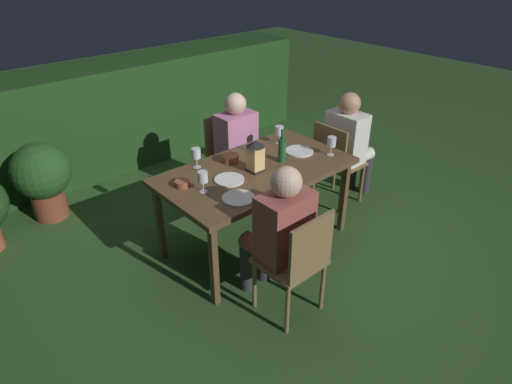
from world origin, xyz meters
TOP-DOWN VIEW (x-y plane):
  - ground_plane at (0.00, 0.00)m, footprint 16.00×16.00m
  - dining_table at (0.00, 0.00)m, footprint 1.62×0.89m
  - chair_side_left_a at (-0.36, -0.84)m, footprint 0.42×0.40m
  - person_in_rust at (-0.36, -0.64)m, footprint 0.38×0.47m
  - chair_side_right_b at (0.36, 0.84)m, footprint 0.42×0.40m
  - person_in_pink at (0.36, 0.64)m, footprint 0.38×0.47m
  - chair_head_far at (1.06, 0.00)m, footprint 0.40×0.42m
  - person_in_cream at (1.25, 0.00)m, footprint 0.48×0.38m
  - lantern_centerpiece at (-0.03, -0.02)m, footprint 0.15×0.15m
  - green_bottle_on_table at (0.26, -0.04)m, footprint 0.07×0.07m
  - wine_glass_a at (0.50, 0.25)m, footprint 0.08×0.08m
  - wine_glass_b at (0.67, -0.24)m, footprint 0.08×0.08m
  - wine_glass_c at (-0.35, 0.34)m, footprint 0.08×0.08m
  - wine_glass_d at (-0.55, -0.03)m, footprint 0.08×0.08m
  - plate_a at (-0.42, -0.28)m, footprint 0.24×0.24m
  - plate_b at (0.51, -0.01)m, footprint 0.25×0.25m
  - plate_c at (-0.30, -0.02)m, footprint 0.24×0.24m
  - bowl_olives at (-0.62, 0.15)m, footprint 0.11×0.11m
  - bowl_bread at (-0.08, 0.24)m, footprint 0.15×0.15m
  - hedge_backdrop at (0.00, 2.39)m, footprint 4.82×0.73m
  - potted_plant_corner at (-1.23, 1.67)m, footprint 0.54×0.54m

SIDE VIEW (x-z plane):
  - ground_plane at x=0.00m, z-range 0.00..0.00m
  - potted_plant_corner at x=-1.23m, z-range 0.06..0.84m
  - chair_side_left_a at x=-0.36m, z-range 0.05..0.92m
  - chair_side_right_b at x=0.36m, z-range 0.05..0.92m
  - chair_head_far at x=1.06m, z-range 0.05..0.92m
  - hedge_backdrop at x=0.00m, z-range 0.00..1.20m
  - person_in_rust at x=-0.36m, z-range 0.06..1.21m
  - person_in_pink at x=0.36m, z-range 0.06..1.21m
  - person_in_cream at x=1.25m, z-range 0.06..1.21m
  - dining_table at x=0.00m, z-range 0.32..1.07m
  - plate_a at x=-0.42m, z-range 0.75..0.77m
  - plate_b at x=0.51m, z-range 0.75..0.77m
  - plate_c at x=-0.30m, z-range 0.75..0.77m
  - bowl_olives at x=-0.62m, z-range 0.75..0.80m
  - bowl_bread at x=-0.08m, z-range 0.75..0.81m
  - green_bottle_on_table at x=0.26m, z-range 0.71..1.00m
  - wine_glass_a at x=0.50m, z-range 0.78..0.95m
  - wine_glass_b at x=0.67m, z-range 0.78..0.95m
  - wine_glass_c at x=-0.35m, z-range 0.78..0.95m
  - wine_glass_d at x=-0.55m, z-range 0.78..0.95m
  - lantern_centerpiece at x=-0.03m, z-range 0.77..1.03m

